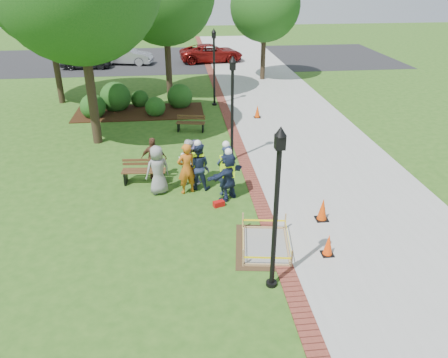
{
  "coord_description": "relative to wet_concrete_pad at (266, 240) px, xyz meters",
  "views": [
    {
      "loc": [
        -0.92,
        -11.59,
        7.33
      ],
      "look_at": [
        0.5,
        1.2,
        1.0
      ],
      "focal_mm": 35.0,
      "sensor_mm": 36.0,
      "label": 1
    }
  ],
  "objects": [
    {
      "name": "casual_person_c",
      "position": [
        -2.02,
        4.32,
        0.64
      ],
      "size": [
        0.66,
        0.6,
        1.74
      ],
      "color": "silver",
      "rests_on": "ground"
    },
    {
      "name": "brick_edging",
      "position": [
        0.33,
        11.32,
        -0.22
      ],
      "size": [
        0.5,
        60.0,
        0.03
      ],
      "primitive_type": "cube",
      "color": "maroon",
      "rests_on": "ground"
    },
    {
      "name": "shrub_d",
      "position": [
        -2.16,
        14.16,
        -0.23
      ],
      "size": [
        1.43,
        1.43,
        1.43
      ],
      "primitive_type": "sphere",
      "color": "#144513",
      "rests_on": "ground"
    },
    {
      "name": "casual_person_e",
      "position": [
        -1.74,
        4.39,
        0.6
      ],
      "size": [
        0.63,
        0.61,
        1.67
      ],
      "color": "#3D3965",
      "rests_on": "ground"
    },
    {
      "name": "parked_car_c",
      "position": [
        0.7,
        26.86,
        -0.23
      ],
      "size": [
        2.6,
        5.03,
        1.58
      ],
      "primitive_type": "imported",
      "rotation": [
        0.0,
        0.0,
        1.68
      ],
      "color": "maroon",
      "rests_on": "ground"
    },
    {
      "name": "sidewalk",
      "position": [
        3.58,
        11.32,
        -0.22
      ],
      "size": [
        6.0,
        60.0,
        0.02
      ],
      "primitive_type": "cube",
      "color": "#9E9E99",
      "rests_on": "ground"
    },
    {
      "name": "bench_near",
      "position": [
        -3.68,
        4.57,
        0.04
      ],
      "size": [
        1.63,
        0.65,
        0.86
      ],
      "color": "brown",
      "rests_on": "ground"
    },
    {
      "name": "casual_person_b",
      "position": [
        -2.12,
        3.61,
        0.7
      ],
      "size": [
        0.69,
        0.57,
        1.86
      ],
      "color": "#BF5D16",
      "rests_on": "ground"
    },
    {
      "name": "casual_person_a",
      "position": [
        -3.13,
        3.71,
        0.65
      ],
      "size": [
        0.67,
        0.56,
        1.77
      ],
      "color": "gray",
      "rests_on": "ground"
    },
    {
      "name": "shrub_c",
      "position": [
        -3.51,
        12.73,
        -0.23
      ],
      "size": [
        1.09,
        1.09,
        1.09
      ],
      "primitive_type": "sphere",
      "color": "#144513",
      "rests_on": "ground"
    },
    {
      "name": "toolbox",
      "position": [
        -1.1,
        2.49,
        -0.14
      ],
      "size": [
        0.42,
        0.32,
        0.18
      ],
      "primitive_type": "cube",
      "rotation": [
        0.0,
        0.0,
        0.36
      ],
      "color": "#A70E0C",
      "rests_on": "ground"
    },
    {
      "name": "parking_lot",
      "position": [
        -1.42,
        28.32,
        -0.23
      ],
      "size": [
        36.0,
        12.0,
        0.01
      ],
      "primitive_type": "cube",
      "color": "black",
      "rests_on": "ground"
    },
    {
      "name": "hivis_worker_c",
      "position": [
        -1.7,
        3.89,
        0.7
      ],
      "size": [
        0.62,
        0.48,
        1.88
      ],
      "color": "#182A3E",
      "rests_on": "ground"
    },
    {
      "name": "cone_back",
      "position": [
        2.07,
        1.25,
        0.14
      ],
      "size": [
        0.39,
        0.39,
        0.77
      ],
      "color": "black",
      "rests_on": "ground"
    },
    {
      "name": "wet_concrete_pad",
      "position": [
        0.0,
        0.0,
        0.0
      ],
      "size": [
        2.02,
        2.52,
        0.55
      ],
      "color": "#47331E",
      "rests_on": "ground"
    },
    {
      "name": "casual_person_d",
      "position": [
        -3.31,
        4.92,
        0.58
      ],
      "size": [
        0.54,
        0.36,
        1.63
      ],
      "color": "brown",
      "rests_on": "ground"
    },
    {
      "name": "tree_right",
      "position": [
        3.79,
        20.31,
        4.65
      ],
      "size": [
        4.68,
        4.68,
        7.23
      ],
      "color": "#3D2D1E",
      "rests_on": "ground"
    },
    {
      "name": "lamp_mid",
      "position": [
        -0.17,
        6.32,
        2.25
      ],
      "size": [
        0.28,
        0.28,
        4.26
      ],
      "color": "black",
      "rests_on": "ground"
    },
    {
      "name": "shrub_a",
      "position": [
        -6.78,
        12.81,
        -0.23
      ],
      "size": [
        1.34,
        1.34,
        1.34
      ],
      "primitive_type": "sphere",
      "color": "#144513",
      "rests_on": "ground"
    },
    {
      "name": "lamp_near",
      "position": [
        -0.17,
        -1.68,
        2.25
      ],
      "size": [
        0.28,
        0.28,
        4.26
      ],
      "color": "black",
      "rests_on": "ground"
    },
    {
      "name": "cone_front",
      "position": [
        1.65,
        -0.59,
        0.09
      ],
      "size": [
        0.34,
        0.34,
        0.67
      ],
      "color": "black",
      "rests_on": "ground"
    },
    {
      "name": "bench_far",
      "position": [
        -1.72,
        10.03,
        0.0
      ],
      "size": [
        1.45,
        0.72,
        0.75
      ],
      "color": "#503A1B",
      "rests_on": "ground"
    },
    {
      "name": "shrub_b",
      "position": [
        -5.73,
        14.01,
        -0.23
      ],
      "size": [
        1.69,
        1.69,
        1.69
      ],
      "primitive_type": "sphere",
      "color": "#144513",
      "rests_on": "ground"
    },
    {
      "name": "mulch_bed",
      "position": [
        -4.42,
        13.32,
        -0.21
      ],
      "size": [
        7.0,
        3.0,
        0.05
      ],
      "primitive_type": "cube",
      "color": "#381E0F",
      "rests_on": "ground"
    },
    {
      "name": "hivis_worker_a",
      "position": [
        -0.72,
        2.99,
        0.7
      ],
      "size": [
        0.66,
        0.63,
        1.89
      ],
      "color": "#1B2146",
      "rests_on": "ground"
    },
    {
      "name": "shrub_e",
      "position": [
        -4.44,
        14.56,
        -0.23
      ],
      "size": [
        0.99,
        0.99,
        0.99
      ],
      "primitive_type": "sphere",
      "color": "#144513",
      "rests_on": "ground"
    },
    {
      "name": "cone_far",
      "position": [
        1.88,
        11.71,
        0.1
      ],
      "size": [
        0.35,
        0.35,
        0.69
      ],
      "color": "black",
      "rests_on": "ground"
    },
    {
      "name": "lamp_far",
      "position": [
        -0.17,
        14.32,
        2.25
      ],
      "size": [
        0.28,
        0.28,
        4.26
      ],
      "color": "black",
      "rests_on": "ground"
    },
    {
      "name": "hivis_worker_b",
      "position": [
        -0.77,
        3.34,
        0.76
      ],
      "size": [
        0.69,
        0.56,
        2.02
      ],
      "color": "#17223B",
      "rests_on": "ground"
    },
    {
      "name": "parked_car_a",
      "position": [
        -9.28,
        25.33,
        -0.23
      ],
      "size": [
        2.03,
        4.41,
        1.42
      ],
      "primitive_type": "imported",
      "rotation": [
        0.0,
        0.0,
        1.54
      ],
      "color": "#29282B",
      "rests_on": "ground"
    },
    {
      "name": "ground",
      "position": [
        -1.42,
        1.32,
        -0.23
      ],
      "size": [
        100.0,
        100.0,
        0.0
      ],
      "primitive_type": "plane",
      "color": "#285116",
      "rests_on": "ground"
    },
    {
      "name": "parked_car_b",
      "position": [
        -6.24,
        26.62,
        -0.23
      ],
      "size": [
        2.9,
        4.94,
        1.51
      ],
      "primitive_type": "imported",
      "rotation": [
        0.0,
        0.0,
        1.37
      ],
      "color": "#9E9EA3",
      "rests_on": "ground"
    }
  ]
}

